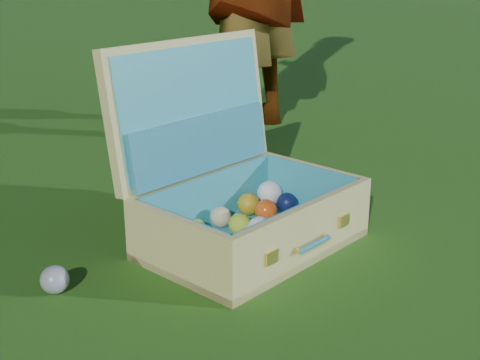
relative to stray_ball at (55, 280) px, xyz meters
name	(u,v)px	position (x,y,z in m)	size (l,w,h in m)	color
ground	(303,232)	(0.66, 0.04, -0.03)	(60.00, 60.00, 0.00)	#215114
stray_ball	(55,280)	(0.00, 0.00, 0.00)	(0.06, 0.06, 0.06)	teal
suitcase	(231,187)	(0.47, 0.09, 0.11)	(0.65, 0.59, 0.50)	#D9CA75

